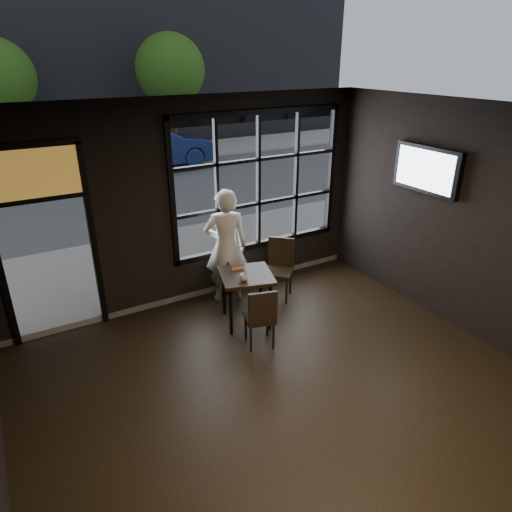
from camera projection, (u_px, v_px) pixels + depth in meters
floor at (327, 435)px, 4.88m from camera, size 6.00×7.00×0.02m
ceiling at (353, 125)px, 3.57m from camera, size 6.00×7.00×0.02m
window_frame at (258, 182)px, 7.46m from camera, size 3.06×0.12×2.28m
stained_transom at (32, 173)px, 5.72m from camera, size 1.20×0.06×0.70m
street_asphalt at (41, 131)px, 23.84m from camera, size 60.00×41.00×0.04m
cafe_table at (246, 298)px, 6.77m from camera, size 0.92×0.92×0.80m
chair_near at (259, 316)px, 6.22m from camera, size 0.48×0.48×0.90m
chair_window at (279, 270)px, 7.42m from camera, size 0.61×0.61×0.99m
man at (226, 247)px, 7.18m from camera, size 0.80×0.66×1.88m
hotdog at (237, 267)px, 6.75m from camera, size 0.21×0.12×0.06m
cup at (244, 277)px, 6.41m from camera, size 0.14×0.14×0.10m
tv at (427, 169)px, 6.61m from camera, size 0.13×1.15×0.68m
navy_car at (152, 148)px, 15.34m from camera, size 4.44×1.91×1.42m
tree_right at (170, 70)px, 17.25m from camera, size 2.61×2.61×4.46m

